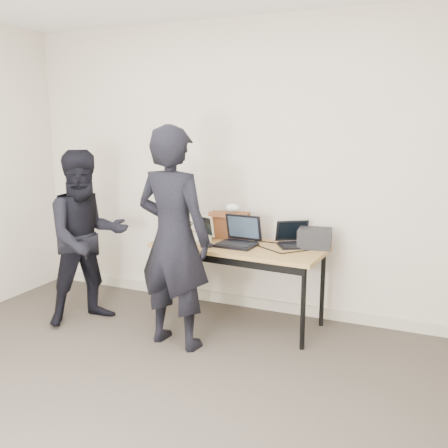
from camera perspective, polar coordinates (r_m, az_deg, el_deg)
The scene contains 13 objects.
room at distance 2.75m, azimuth -15.34°, elevation 2.15°, with size 4.60×4.60×2.80m.
desk at distance 4.39m, azimuth 1.64°, elevation -3.18°, with size 1.54×0.75×0.72m.
laptop_beige at distance 4.55m, azimuth -3.36°, elevation -1.32°, with size 0.37×0.37×0.23m.
laptop_center at distance 4.38m, azimuth 1.71°, elevation -1.66°, with size 0.35×0.34×0.26m.
laptop_right at distance 4.40m, azimuth 8.03°, elevation -1.83°, with size 0.39×0.38×0.21m.
leather_satchel at distance 4.62m, azimuth 0.64°, elevation -0.06°, with size 0.38×0.24×0.25m.
tissue at distance 4.59m, azimuth 1.00°, elevation 1.84°, with size 0.13×0.10×0.08m, color white.
equipment_box at distance 4.36m, azimuth 10.33°, elevation -1.60°, with size 0.28×0.24×0.16m, color black.
power_brick at distance 4.31m, azimuth -1.90°, elevation -2.45°, with size 0.08×0.05×0.03m, color black.
cables at distance 4.37m, azimuth 2.38°, elevation -2.41°, with size 1.15×0.35×0.01m.
person_typist at distance 3.94m, azimuth -5.80°, elevation -1.66°, with size 0.64×0.42×1.77m, color black.
person_observer at distance 4.59m, azimuth -15.38°, elevation -1.51°, with size 0.75×0.59×1.55m, color black.
baseboard at distance 4.98m, azimuth 1.83°, elevation -8.74°, with size 4.50×0.03×0.10m, color #B0A991.
Camera 1 is at (1.70, -2.11, 1.78)m, focal length 40.00 mm.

